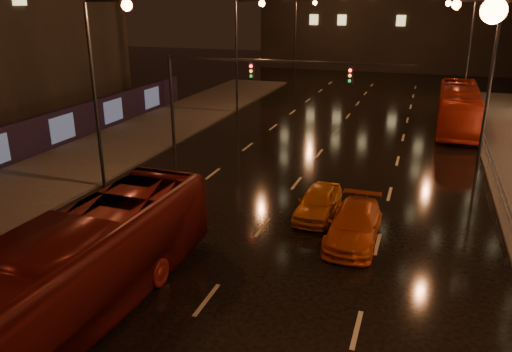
{
  "coord_description": "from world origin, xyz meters",
  "views": [
    {
      "loc": [
        6.22,
        -9.11,
        9.47
      ],
      "look_at": [
        -0.19,
        9.68,
        2.5
      ],
      "focal_mm": 35.0,
      "sensor_mm": 36.0,
      "label": 1
    }
  ],
  "objects_px": {
    "bus_curb": "(458,108)",
    "taxi_far": "(354,225)",
    "taxi_near": "(318,202)",
    "bus_red": "(81,268)"
  },
  "relations": [
    {
      "from": "taxi_far",
      "to": "taxi_near",
      "type": "bearing_deg",
      "value": 134.02
    },
    {
      "from": "taxi_near",
      "to": "bus_curb",
      "type": "bearing_deg",
      "value": 73.31
    },
    {
      "from": "bus_red",
      "to": "taxi_near",
      "type": "distance_m",
      "value": 11.37
    },
    {
      "from": "bus_curb",
      "to": "taxi_near",
      "type": "xyz_separation_m",
      "value": [
        -6.67,
        -20.04,
        -0.98
      ]
    },
    {
      "from": "bus_red",
      "to": "bus_curb",
      "type": "distance_m",
      "value": 32.35
    },
    {
      "from": "bus_curb",
      "to": "taxi_near",
      "type": "height_order",
      "value": "bus_curb"
    },
    {
      "from": "bus_red",
      "to": "bus_curb",
      "type": "xyz_separation_m",
      "value": [
        12.0,
        30.04,
        0.01
      ]
    },
    {
      "from": "taxi_near",
      "to": "taxi_far",
      "type": "height_order",
      "value": "taxi_far"
    },
    {
      "from": "bus_curb",
      "to": "bus_red",
      "type": "bearing_deg",
      "value": -110.95
    },
    {
      "from": "bus_curb",
      "to": "taxi_far",
      "type": "height_order",
      "value": "bus_curb"
    }
  ]
}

